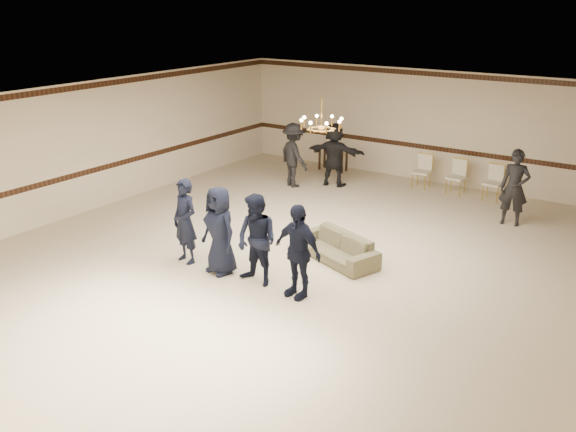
% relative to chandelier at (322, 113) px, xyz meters
% --- Properties ---
extents(room, '(12.01, 14.01, 3.21)m').
position_rel_chandelier_xyz_m(room, '(0.00, -1.00, -1.28)').
color(room, beige).
rests_on(room, ground).
extents(chair_rail, '(12.00, 0.02, 0.14)m').
position_rel_chandelier_xyz_m(chair_rail, '(0.00, 5.99, -1.88)').
color(chair_rail, '#381E11').
rests_on(chair_rail, wall_back).
extents(crown_molding, '(12.00, 0.02, 0.14)m').
position_rel_chandelier_xyz_m(crown_molding, '(0.00, 5.99, 0.21)').
color(crown_molding, '#381E11').
rests_on(crown_molding, wall_back).
extents(chandelier, '(0.94, 0.94, 0.89)m').
position_rel_chandelier_xyz_m(chandelier, '(0.00, 0.00, 0.00)').
color(chandelier, '#B98B3B').
rests_on(chandelier, ceiling).
extents(boy_a, '(0.70, 0.53, 1.74)m').
position_rel_chandelier_xyz_m(boy_a, '(-1.75, -2.31, -2.00)').
color(boy_a, black).
rests_on(boy_a, floor).
extents(boy_b, '(0.95, 0.73, 1.74)m').
position_rel_chandelier_xyz_m(boy_b, '(-0.85, -2.31, -2.00)').
color(boy_b, black).
rests_on(boy_b, floor).
extents(boy_c, '(0.91, 0.74, 1.74)m').
position_rel_chandelier_xyz_m(boy_c, '(0.05, -2.31, -2.00)').
color(boy_c, black).
rests_on(boy_c, floor).
extents(boy_d, '(1.08, 0.58, 1.74)m').
position_rel_chandelier_xyz_m(boy_d, '(0.95, -2.31, -2.00)').
color(boy_d, black).
rests_on(boy_d, floor).
extents(settee, '(2.07, 1.37, 0.56)m').
position_rel_chandelier_xyz_m(settee, '(0.73, -0.53, -2.59)').
color(settee, '#656143').
rests_on(settee, floor).
extents(adult_left, '(1.34, 1.11, 1.81)m').
position_rel_chandelier_xyz_m(adult_left, '(-2.91, 3.35, -1.97)').
color(adult_left, black).
rests_on(adult_left, floor).
extents(adult_mid, '(1.74, 0.77, 1.81)m').
position_rel_chandelier_xyz_m(adult_mid, '(-2.01, 4.05, -1.97)').
color(adult_mid, black).
rests_on(adult_mid, floor).
extents(adult_right, '(0.70, 0.50, 1.81)m').
position_rel_chandelier_xyz_m(adult_right, '(3.09, 3.65, -1.97)').
color(adult_right, black).
rests_on(adult_right, floor).
extents(banquet_chair_left, '(0.48, 0.48, 0.94)m').
position_rel_chandelier_xyz_m(banquet_chair_left, '(0.16, 5.23, -2.40)').
color(banquet_chair_left, beige).
rests_on(banquet_chair_left, floor).
extents(banquet_chair_mid, '(0.49, 0.49, 0.94)m').
position_rel_chandelier_xyz_m(banquet_chair_mid, '(1.16, 5.23, -2.40)').
color(banquet_chair_mid, beige).
rests_on(banquet_chair_mid, floor).
extents(banquet_chair_right, '(0.50, 0.50, 0.94)m').
position_rel_chandelier_xyz_m(banquet_chair_right, '(2.16, 5.23, -2.40)').
color(banquet_chair_right, beige).
rests_on(banquet_chair_right, floor).
extents(console_table, '(0.91, 0.43, 0.75)m').
position_rel_chandelier_xyz_m(console_table, '(-2.84, 5.43, -2.50)').
color(console_table, black).
rests_on(console_table, floor).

